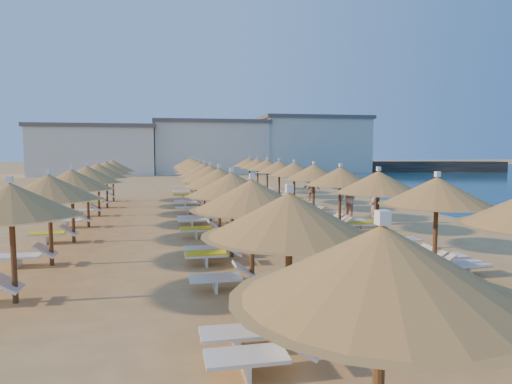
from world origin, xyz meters
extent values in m
plane|color=tan|center=(0.00, 0.00, 0.00)|extent=(220.00, 220.00, 0.00)
cube|color=black|center=(30.34, 44.44, 0.75)|extent=(30.25, 8.97, 1.50)
cube|color=beige|center=(-12.80, 44.54, 3.00)|extent=(15.00, 8.00, 6.00)
cube|color=#59514C|center=(-12.80, 44.54, 6.25)|extent=(15.60, 8.48, 0.50)
cube|color=beige|center=(2.32, 46.13, 3.40)|extent=(15.00, 8.00, 6.80)
cube|color=#59514C|center=(2.32, 46.13, 7.05)|extent=(15.60, 8.48, 0.50)
cube|color=beige|center=(17.44, 46.58, 3.80)|extent=(15.00, 8.00, 7.60)
cube|color=#59514C|center=(17.44, 46.58, 7.85)|extent=(15.60, 8.48, 0.50)
cylinder|color=brown|center=(2.90, -6.98, 1.09)|extent=(0.12, 0.12, 2.19)
cone|color=#975E2C|center=(2.90, -6.98, 2.30)|extent=(2.76, 2.76, 0.73)
cone|color=#975E2C|center=(2.90, -6.98, 2.00)|extent=(2.98, 2.98, 0.12)
cube|color=white|center=(2.90, -6.98, 2.74)|extent=(0.12, 0.12, 0.14)
cylinder|color=brown|center=(2.90, -3.65, 1.09)|extent=(0.12, 0.12, 2.19)
cone|color=#975E2C|center=(2.90, -3.65, 2.30)|extent=(2.76, 2.76, 0.73)
cone|color=#975E2C|center=(2.90, -3.65, 2.00)|extent=(2.98, 2.98, 0.12)
cube|color=white|center=(2.90, -3.65, 2.74)|extent=(0.12, 0.12, 0.14)
cylinder|color=brown|center=(2.90, -0.32, 1.09)|extent=(0.12, 0.12, 2.19)
cone|color=#975E2C|center=(2.90, -0.32, 2.30)|extent=(2.76, 2.76, 0.73)
cone|color=#975E2C|center=(2.90, -0.32, 2.00)|extent=(2.98, 2.98, 0.12)
cube|color=white|center=(2.90, -0.32, 2.74)|extent=(0.12, 0.12, 0.14)
cylinder|color=brown|center=(2.90, 3.00, 1.09)|extent=(0.12, 0.12, 2.19)
cone|color=#975E2C|center=(2.90, 3.00, 2.30)|extent=(2.76, 2.76, 0.73)
cone|color=#975E2C|center=(2.90, 3.00, 2.00)|extent=(2.98, 2.98, 0.12)
cube|color=white|center=(2.90, 3.00, 2.74)|extent=(0.12, 0.12, 0.14)
cylinder|color=brown|center=(2.90, 6.33, 1.09)|extent=(0.12, 0.12, 2.19)
cone|color=#975E2C|center=(2.90, 6.33, 2.30)|extent=(2.76, 2.76, 0.73)
cone|color=#975E2C|center=(2.90, 6.33, 2.00)|extent=(2.98, 2.98, 0.12)
cube|color=white|center=(2.90, 6.33, 2.74)|extent=(0.12, 0.12, 0.14)
cylinder|color=brown|center=(2.90, 9.66, 1.09)|extent=(0.12, 0.12, 2.19)
cone|color=#975E2C|center=(2.90, 9.66, 2.30)|extent=(2.76, 2.76, 0.73)
cone|color=#975E2C|center=(2.90, 9.66, 2.00)|extent=(2.98, 2.98, 0.12)
cube|color=white|center=(2.90, 9.66, 2.74)|extent=(0.12, 0.12, 0.14)
cylinder|color=brown|center=(2.90, 12.99, 1.09)|extent=(0.12, 0.12, 2.19)
cone|color=#975E2C|center=(2.90, 12.99, 2.30)|extent=(2.76, 2.76, 0.73)
cone|color=#975E2C|center=(2.90, 12.99, 2.00)|extent=(2.98, 2.98, 0.12)
cube|color=white|center=(2.90, 12.99, 2.74)|extent=(0.12, 0.12, 0.14)
cylinder|color=brown|center=(2.90, 16.31, 1.09)|extent=(0.12, 0.12, 2.19)
cone|color=#975E2C|center=(2.90, 16.31, 2.30)|extent=(2.76, 2.76, 0.73)
cone|color=#975E2C|center=(2.90, 16.31, 2.00)|extent=(2.98, 2.98, 0.12)
cube|color=white|center=(2.90, 16.31, 2.74)|extent=(0.12, 0.12, 0.14)
cylinder|color=brown|center=(2.90, 19.64, 1.09)|extent=(0.12, 0.12, 2.19)
cone|color=#975E2C|center=(2.90, 19.64, 2.30)|extent=(2.76, 2.76, 0.73)
cone|color=#975E2C|center=(2.90, 19.64, 2.00)|extent=(2.98, 2.98, 0.12)
cube|color=white|center=(2.90, 19.64, 2.74)|extent=(0.12, 0.12, 0.14)
cylinder|color=brown|center=(-2.00, -13.63, 1.09)|extent=(0.12, 0.12, 2.19)
cone|color=#975E2C|center=(-2.00, -13.63, 2.30)|extent=(2.76, 2.76, 0.73)
cone|color=#975E2C|center=(-2.00, -13.63, 2.00)|extent=(2.98, 2.98, 0.12)
cube|color=white|center=(-2.00, -13.63, 2.74)|extent=(0.12, 0.12, 0.14)
cylinder|color=brown|center=(-2.00, -10.30, 1.09)|extent=(0.12, 0.12, 2.19)
cone|color=#975E2C|center=(-2.00, -10.30, 2.30)|extent=(2.76, 2.76, 0.73)
cone|color=#975E2C|center=(-2.00, -10.30, 2.00)|extent=(2.98, 2.98, 0.12)
cube|color=white|center=(-2.00, -10.30, 2.74)|extent=(0.12, 0.12, 0.14)
cylinder|color=brown|center=(-2.00, -6.98, 1.09)|extent=(0.12, 0.12, 2.19)
cone|color=#975E2C|center=(-2.00, -6.98, 2.30)|extent=(2.76, 2.76, 0.73)
cone|color=#975E2C|center=(-2.00, -6.98, 2.00)|extent=(2.98, 2.98, 0.12)
cube|color=white|center=(-2.00, -6.98, 2.74)|extent=(0.12, 0.12, 0.14)
cylinder|color=brown|center=(-2.00, -3.65, 1.09)|extent=(0.12, 0.12, 2.19)
cone|color=#975E2C|center=(-2.00, -3.65, 2.30)|extent=(2.76, 2.76, 0.73)
cone|color=#975E2C|center=(-2.00, -3.65, 2.00)|extent=(2.98, 2.98, 0.12)
cube|color=white|center=(-2.00, -3.65, 2.74)|extent=(0.12, 0.12, 0.14)
cylinder|color=brown|center=(-2.00, -0.32, 1.09)|extent=(0.12, 0.12, 2.19)
cone|color=#975E2C|center=(-2.00, -0.32, 2.30)|extent=(2.76, 2.76, 0.73)
cone|color=#975E2C|center=(-2.00, -0.32, 2.00)|extent=(2.98, 2.98, 0.12)
cube|color=white|center=(-2.00, -0.32, 2.74)|extent=(0.12, 0.12, 0.14)
cylinder|color=brown|center=(-2.00, 3.00, 1.09)|extent=(0.12, 0.12, 2.19)
cone|color=#975E2C|center=(-2.00, 3.00, 2.30)|extent=(2.76, 2.76, 0.73)
cone|color=#975E2C|center=(-2.00, 3.00, 2.00)|extent=(2.98, 2.98, 0.12)
cube|color=white|center=(-2.00, 3.00, 2.74)|extent=(0.12, 0.12, 0.14)
cylinder|color=brown|center=(-2.00, 6.33, 1.09)|extent=(0.12, 0.12, 2.19)
cone|color=#975E2C|center=(-2.00, 6.33, 2.30)|extent=(2.76, 2.76, 0.73)
cone|color=#975E2C|center=(-2.00, 6.33, 2.00)|extent=(2.98, 2.98, 0.12)
cube|color=white|center=(-2.00, 6.33, 2.74)|extent=(0.12, 0.12, 0.14)
cylinder|color=brown|center=(-2.00, 9.66, 1.09)|extent=(0.12, 0.12, 2.19)
cone|color=#975E2C|center=(-2.00, 9.66, 2.30)|extent=(2.76, 2.76, 0.73)
cone|color=#975E2C|center=(-2.00, 9.66, 2.00)|extent=(2.98, 2.98, 0.12)
cube|color=white|center=(-2.00, 9.66, 2.74)|extent=(0.12, 0.12, 0.14)
cylinder|color=brown|center=(-2.00, 12.99, 1.09)|extent=(0.12, 0.12, 2.19)
cone|color=#975E2C|center=(-2.00, 12.99, 2.30)|extent=(2.76, 2.76, 0.73)
cone|color=#975E2C|center=(-2.00, 12.99, 2.00)|extent=(2.98, 2.98, 0.12)
cube|color=white|center=(-2.00, 12.99, 2.74)|extent=(0.12, 0.12, 0.14)
cylinder|color=brown|center=(-2.00, 16.31, 1.09)|extent=(0.12, 0.12, 2.19)
cone|color=#975E2C|center=(-2.00, 16.31, 2.30)|extent=(2.76, 2.76, 0.73)
cone|color=#975E2C|center=(-2.00, 16.31, 2.00)|extent=(2.98, 2.98, 0.12)
cube|color=white|center=(-2.00, 16.31, 2.74)|extent=(0.12, 0.12, 0.14)
cylinder|color=brown|center=(-2.00, 19.64, 1.09)|extent=(0.12, 0.12, 2.19)
cone|color=#975E2C|center=(-2.00, 19.64, 2.30)|extent=(2.76, 2.76, 0.73)
cone|color=#975E2C|center=(-2.00, 19.64, 2.00)|extent=(2.98, 2.98, 0.12)
cube|color=white|center=(-2.00, 19.64, 2.74)|extent=(0.12, 0.12, 0.14)
cylinder|color=brown|center=(-7.32, -6.98, 1.09)|extent=(0.12, 0.12, 2.19)
cone|color=#975E2C|center=(-7.32, -6.98, 2.30)|extent=(2.76, 2.76, 0.73)
cone|color=#975E2C|center=(-7.32, -6.98, 2.00)|extent=(2.98, 2.98, 0.12)
cube|color=white|center=(-7.32, -6.98, 2.74)|extent=(0.12, 0.12, 0.14)
cylinder|color=brown|center=(-7.32, -3.65, 1.09)|extent=(0.12, 0.12, 2.19)
cone|color=#975E2C|center=(-7.32, -3.65, 2.30)|extent=(2.76, 2.76, 0.73)
cone|color=#975E2C|center=(-7.32, -3.65, 2.00)|extent=(2.98, 2.98, 0.12)
cube|color=white|center=(-7.32, -3.65, 2.74)|extent=(0.12, 0.12, 0.14)
cylinder|color=brown|center=(-7.32, -0.32, 1.09)|extent=(0.12, 0.12, 2.19)
cone|color=#975E2C|center=(-7.32, -0.32, 2.30)|extent=(2.76, 2.76, 0.73)
cone|color=#975E2C|center=(-7.32, -0.32, 2.00)|extent=(2.98, 2.98, 0.12)
cube|color=white|center=(-7.32, -0.32, 2.74)|extent=(0.12, 0.12, 0.14)
cylinder|color=brown|center=(-7.32, 3.00, 1.09)|extent=(0.12, 0.12, 2.19)
cone|color=#975E2C|center=(-7.32, 3.00, 2.30)|extent=(2.76, 2.76, 0.73)
cone|color=#975E2C|center=(-7.32, 3.00, 2.00)|extent=(2.98, 2.98, 0.12)
cube|color=white|center=(-7.32, 3.00, 2.74)|extent=(0.12, 0.12, 0.14)
cylinder|color=brown|center=(-7.32, 6.33, 1.09)|extent=(0.12, 0.12, 2.19)
cone|color=#975E2C|center=(-7.32, 6.33, 2.30)|extent=(2.76, 2.76, 0.73)
cone|color=#975E2C|center=(-7.32, 6.33, 2.00)|extent=(2.98, 2.98, 0.12)
cube|color=white|center=(-7.32, 6.33, 2.74)|extent=(0.12, 0.12, 0.14)
cylinder|color=brown|center=(-7.32, 9.66, 1.09)|extent=(0.12, 0.12, 2.19)
cone|color=#975E2C|center=(-7.32, 9.66, 2.30)|extent=(2.76, 2.76, 0.73)
cone|color=#975E2C|center=(-7.32, 9.66, 2.00)|extent=(2.98, 2.98, 0.12)
cube|color=white|center=(-7.32, 9.66, 2.74)|extent=(0.12, 0.12, 0.14)
cylinder|color=brown|center=(-7.32, 12.99, 1.09)|extent=(0.12, 0.12, 2.19)
cone|color=#975E2C|center=(-7.32, 12.99, 2.30)|extent=(2.76, 2.76, 0.73)
cone|color=#975E2C|center=(-7.32, 12.99, 2.00)|extent=(2.98, 2.98, 0.12)
cube|color=white|center=(-7.32, 12.99, 2.74)|extent=(0.12, 0.12, 0.14)
cube|color=white|center=(-2.90, -10.30, 0.32)|extent=(1.23, 0.64, 0.06)
cube|color=white|center=(-2.90, -10.30, 0.16)|extent=(0.06, 0.58, 0.32)
cube|color=white|center=(-2.17, -10.30, 0.46)|extent=(0.58, 0.64, 0.40)
cube|color=white|center=(-2.90, -11.20, 0.32)|extent=(1.23, 0.64, 0.06)
cube|color=white|center=(-2.90, -11.20, 0.16)|extent=(0.06, 0.58, 0.32)
cube|color=white|center=(-2.17, -11.20, 0.46)|extent=(0.58, 0.64, 0.40)
cube|color=white|center=(3.80, -6.98, 0.32)|extent=(1.23, 0.64, 0.06)
cube|color=white|center=(3.80, -6.98, 0.16)|extent=(0.06, 0.58, 0.32)
cube|color=white|center=(3.07, -6.98, 0.46)|extent=(0.58, 0.64, 0.40)
cube|color=white|center=(3.80, -6.08, 0.32)|extent=(1.23, 0.64, 0.06)
cube|color=white|center=(3.80, -6.08, 0.16)|extent=(0.06, 0.58, 0.32)
cube|color=white|center=(3.07, -6.08, 0.46)|extent=(0.58, 0.64, 0.40)
cube|color=white|center=(-2.90, -6.98, 0.32)|extent=(1.23, 0.64, 0.06)
cube|color=white|center=(-2.90, -6.98, 0.16)|extent=(0.06, 0.58, 0.32)
cube|color=white|center=(-2.17, -6.98, 0.46)|extent=(0.58, 0.64, 0.40)
cube|color=white|center=(3.80, -3.65, 0.32)|extent=(1.23, 0.64, 0.06)
cube|color=white|center=(3.80, -3.65, 0.16)|extent=(0.06, 0.58, 0.32)
cube|color=white|center=(3.07, -3.65, 0.46)|extent=(0.58, 0.64, 0.40)
cube|color=white|center=(-2.90, -3.65, 0.32)|extent=(1.23, 0.64, 0.06)
cube|color=white|center=(-2.90, -3.65, 0.16)|extent=(0.06, 0.58, 0.32)
cube|color=white|center=(-2.17, -3.65, 0.46)|extent=(0.58, 0.64, 0.40)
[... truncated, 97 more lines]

